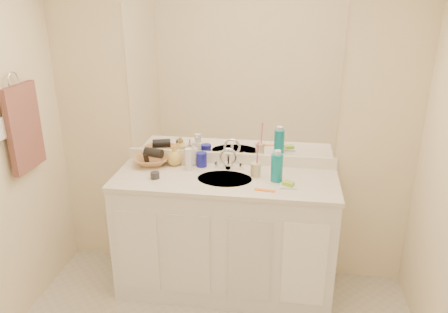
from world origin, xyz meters
TOP-DOWN VIEW (x-y plane):
  - wall_back at (0.00, 1.30)m, footprint 2.60×0.02m
  - vanity_cabinet at (0.00, 1.02)m, footprint 1.50×0.55m
  - countertop at (0.00, 1.02)m, footprint 1.52×0.57m
  - backsplash at (0.00, 1.29)m, footprint 1.52×0.03m
  - sink_basin at (0.00, 1.00)m, footprint 0.37×0.37m
  - faucet at (0.00, 1.18)m, footprint 0.02×0.02m
  - mirror at (0.00, 1.29)m, footprint 1.48×0.01m
  - blue_mug at (-0.19, 1.20)m, footprint 0.09×0.09m
  - tan_cup at (0.20, 1.08)m, footprint 0.08×0.08m
  - toothbrush at (0.21, 1.08)m, footprint 0.02×0.04m
  - mouthwash_bottle at (0.34, 1.02)m, footprint 0.09×0.09m
  - soap_dish at (0.42, 0.93)m, footprint 0.10×0.08m
  - green_soap at (0.42, 0.93)m, footprint 0.08×0.07m
  - orange_comb at (0.28, 0.85)m, footprint 0.13×0.05m
  - dark_jar at (-0.46, 0.94)m, footprint 0.06×0.06m
  - extra_white_bottle at (-0.27, 1.12)m, footprint 0.06×0.06m
  - soap_bottle_white at (-0.25, 1.23)m, footprint 0.08×0.09m
  - soap_bottle_cream at (-0.31, 1.22)m, footprint 0.08×0.08m
  - soap_bottle_yellow at (-0.39, 1.20)m, footprint 0.15×0.15m
  - wicker_basket at (-0.56, 1.18)m, footprint 0.30×0.30m
  - hair_dryer at (-0.54, 1.18)m, footprint 0.15×0.10m
  - towel_ring at (-1.27, 0.77)m, footprint 0.01×0.11m
  - hand_towel at (-1.25, 0.77)m, footprint 0.04×0.32m
  - switch_plate at (-1.27, 0.57)m, footprint 0.01×0.08m

SIDE VIEW (x-z plane):
  - vanity_cabinet at x=0.00m, z-range 0.00..0.85m
  - countertop at x=0.00m, z-range 0.85..0.88m
  - sink_basin at x=0.00m, z-range 0.86..0.88m
  - orange_comb at x=0.28m, z-range 0.88..0.89m
  - soap_dish at x=0.42m, z-range 0.88..0.89m
  - dark_jar at x=-0.46m, z-range 0.88..0.92m
  - green_soap at x=0.42m, z-range 0.89..0.92m
  - wicker_basket at x=-0.56m, z-range 0.88..0.94m
  - backsplash at x=0.00m, z-range 0.88..0.96m
  - tan_cup at x=0.20m, z-range 0.88..0.97m
  - blue_mug at x=-0.19m, z-range 0.88..0.98m
  - faucet at x=0.00m, z-range 0.88..0.99m
  - soap_bottle_yellow at x=-0.39m, z-range 0.88..1.03m
  - soap_bottle_cream at x=-0.31m, z-range 0.88..1.03m
  - extra_white_bottle at x=-0.27m, z-range 0.88..1.04m
  - soap_bottle_white at x=-0.25m, z-range 0.88..1.05m
  - hair_dryer at x=-0.54m, z-range 0.94..1.00m
  - mouthwash_bottle at x=0.34m, z-range 0.88..1.07m
  - toothbrush at x=0.21m, z-range 0.93..1.13m
  - wall_back at x=0.00m, z-range 0.00..2.40m
  - hand_towel at x=-1.25m, z-range 0.98..1.52m
  - switch_plate at x=-1.27m, z-range 1.24..1.36m
  - towel_ring at x=-1.27m, z-range 1.49..1.61m
  - mirror at x=0.00m, z-range 0.96..2.16m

